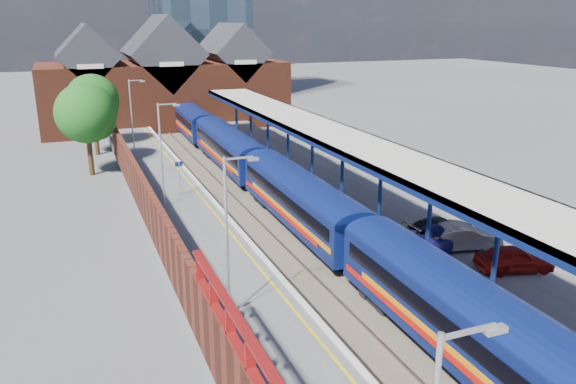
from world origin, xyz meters
name	(u,v)px	position (x,y,z in m)	size (l,w,h in m)	color
ground	(225,180)	(0.00, 30.00, 0.00)	(240.00, 240.00, 0.00)	#5B5B5E
ballast_bed	(264,216)	(0.00, 20.00, 0.03)	(6.00, 76.00, 0.06)	#473D33
rails	(264,215)	(0.00, 20.00, 0.12)	(4.51, 76.00, 0.14)	slate
left_platform	(186,220)	(-5.50, 20.00, 0.50)	(5.00, 76.00, 1.00)	#565659
right_platform	(341,200)	(6.00, 20.00, 0.50)	(6.00, 76.00, 1.00)	#565659
coping_left	(220,208)	(-3.15, 20.00, 1.02)	(0.30, 76.00, 0.05)	silver
coping_right	(305,197)	(3.15, 20.00, 1.02)	(0.30, 76.00, 0.05)	silver
yellow_line	(211,209)	(-3.75, 20.00, 1.01)	(0.14, 76.00, 0.01)	yellow
train	(260,168)	(1.49, 25.14, 2.12)	(3.06, 65.94, 3.45)	#0B1752
canopy	(324,132)	(5.48, 21.95, 5.25)	(4.50, 52.00, 4.48)	#0E1C52
lamp_post_b	(230,228)	(-6.36, 6.00, 4.99)	(1.48, 0.18, 7.00)	#A5A8AA
lamp_post_c	(163,148)	(-6.36, 22.00, 4.99)	(1.48, 0.18, 7.00)	#A5A8AA
lamp_post_d	(133,113)	(-6.36, 38.00, 4.99)	(1.48, 0.18, 7.00)	#A5A8AA
platform_sign	(179,172)	(-5.00, 24.00, 2.69)	(0.55, 0.08, 2.50)	#A5A8AA
brick_wall	(160,230)	(-8.10, 13.54, 2.45)	(0.35, 50.00, 3.86)	#5B2718
station_building	(164,83)	(0.00, 58.00, 5.45)	(30.00, 12.12, 13.78)	#5B2718
tree_near	(88,115)	(-10.35, 35.91, 5.35)	(5.20, 5.20, 8.10)	#382314
tree_far	(94,102)	(-9.35, 43.91, 5.35)	(5.20, 5.20, 8.10)	#382314
parked_car_red	(514,258)	(8.12, 4.98, 1.66)	(1.56, 3.89, 1.32)	maroon
parked_car_silver	(462,237)	(7.49, 8.27, 1.70)	(1.49, 4.27, 1.41)	#A09FA4
parked_car_dark	(441,229)	(7.17, 9.78, 1.67)	(1.88, 4.63, 1.34)	black
parked_car_blue	(441,237)	(6.48, 8.77, 1.66)	(2.19, 4.76, 1.32)	navy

